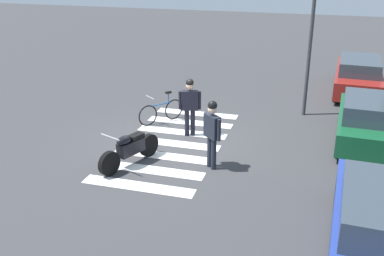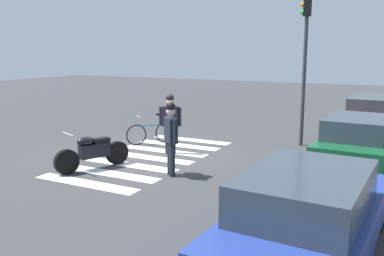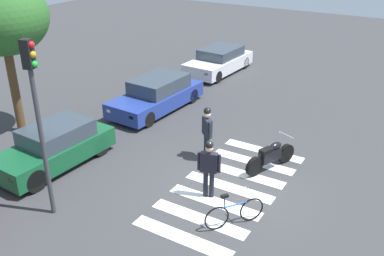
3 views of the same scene
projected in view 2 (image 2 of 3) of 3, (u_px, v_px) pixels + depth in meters
ground_plane at (149, 157)px, 12.19m from camera, size 60.00×60.00×0.00m
police_motorcycle at (93, 152)px, 10.94m from camera, size 1.99×0.99×1.04m
leaning_bicycle at (151, 133)px, 13.89m from camera, size 1.39×1.06×1.01m
officer_on_foot at (170, 119)px, 12.50m from camera, size 0.33×0.65×1.80m
officer_by_motorcycle at (171, 133)px, 10.26m from camera, size 0.49×0.54×1.84m
crosswalk_stripes at (149, 157)px, 12.19m from camera, size 5.85×2.83×0.01m
car_maroon_wagon at (373, 115)px, 15.67m from camera, size 4.62×1.94×1.39m
car_green_compact at (357, 143)px, 11.09m from camera, size 4.03×1.89×1.38m
car_blue_hatchback at (308, 216)px, 6.25m from camera, size 4.62×2.06×1.38m
traffic_light_pole at (305, 46)px, 13.16m from camera, size 0.30×0.35×4.81m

